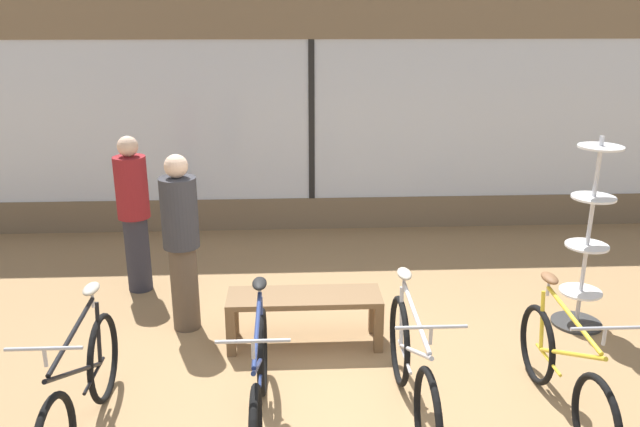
# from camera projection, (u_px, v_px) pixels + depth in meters

# --- Properties ---
(ground_plane) EXTENTS (24.00, 24.00, 0.00)m
(ground_plane) POSITION_uv_depth(u_px,v_px,m) (332.00, 400.00, 4.94)
(ground_plane) COLOR #99754C
(shop_back_wall) EXTENTS (12.00, 0.08, 3.20)m
(shop_back_wall) POSITION_uv_depth(u_px,v_px,m) (311.00, 113.00, 8.39)
(shop_back_wall) COLOR #7A664C
(shop_back_wall) RESTS_ON ground_plane
(bicycle_far_left) EXTENTS (0.46, 1.77, 1.03)m
(bicycle_far_left) POSITION_uv_depth(u_px,v_px,m) (82.00, 392.00, 4.37)
(bicycle_far_left) COLOR black
(bicycle_far_left) RESTS_ON ground_plane
(bicycle_left) EXTENTS (0.46, 1.78, 1.03)m
(bicycle_left) POSITION_uv_depth(u_px,v_px,m) (259.00, 385.00, 4.46)
(bicycle_left) COLOR black
(bicycle_left) RESTS_ON ground_plane
(bicycle_right) EXTENTS (0.46, 1.81, 1.05)m
(bicycle_right) POSITION_uv_depth(u_px,v_px,m) (412.00, 372.00, 4.59)
(bicycle_right) COLOR black
(bicycle_right) RESTS_ON ground_plane
(bicycle_far_right) EXTENTS (0.46, 1.68, 1.01)m
(bicycle_far_right) POSITION_uv_depth(u_px,v_px,m) (563.00, 373.00, 4.64)
(bicycle_far_right) COLOR black
(bicycle_far_right) RESTS_ON ground_plane
(accessory_rack) EXTENTS (0.48, 0.48, 1.88)m
(accessory_rack) POSITION_uv_depth(u_px,v_px,m) (586.00, 252.00, 5.91)
(accessory_rack) COLOR #333333
(accessory_rack) RESTS_ON ground_plane
(display_bench) EXTENTS (1.40, 0.44, 0.49)m
(display_bench) POSITION_uv_depth(u_px,v_px,m) (304.00, 304.00, 5.67)
(display_bench) COLOR brown
(display_bench) RESTS_ON ground_plane
(customer_near_rack) EXTENTS (0.40, 0.40, 1.72)m
(customer_near_rack) POSITION_uv_depth(u_px,v_px,m) (181.00, 240.00, 5.82)
(customer_near_rack) COLOR brown
(customer_near_rack) RESTS_ON ground_plane
(customer_by_window) EXTENTS (0.46, 0.46, 1.72)m
(customer_by_window) POSITION_uv_depth(u_px,v_px,m) (134.00, 211.00, 6.65)
(customer_by_window) COLOR #2D2D38
(customer_by_window) RESTS_ON ground_plane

